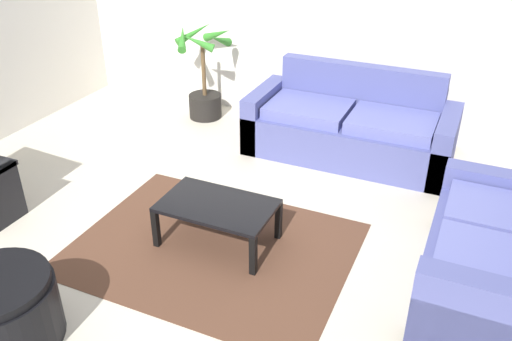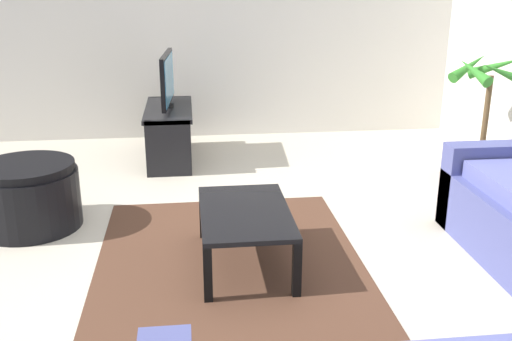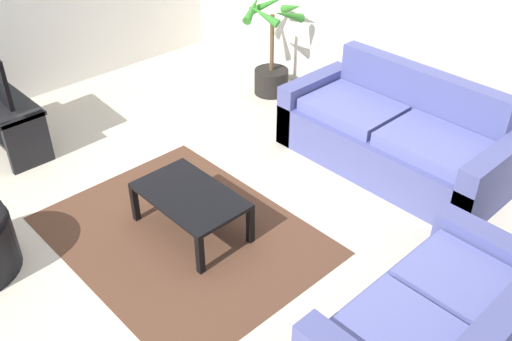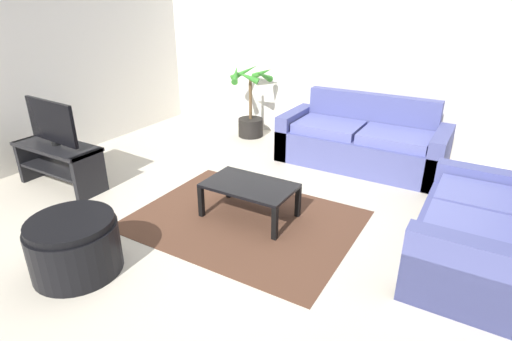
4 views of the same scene
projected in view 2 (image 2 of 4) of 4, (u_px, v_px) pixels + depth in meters
ground_plane at (196, 252)px, 3.93m from camera, size 6.60×6.60×0.00m
wall_left at (186, 14)px, 6.33m from camera, size 0.06×6.00×2.70m
tv_stand at (169, 126)px, 5.79m from camera, size 1.10×0.45×0.53m
tv at (167, 79)px, 5.65m from camera, size 0.86×0.10×0.52m
coffee_table at (245, 217)px, 3.68m from camera, size 0.91×0.56×0.37m
area_rug at (230, 264)px, 3.77m from camera, size 2.20×1.70×0.01m
potted_palm at (484, 134)px, 5.16m from camera, size 0.70×0.69×1.12m
ottoman at (29, 196)px, 4.27m from camera, size 0.72×0.72×0.48m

